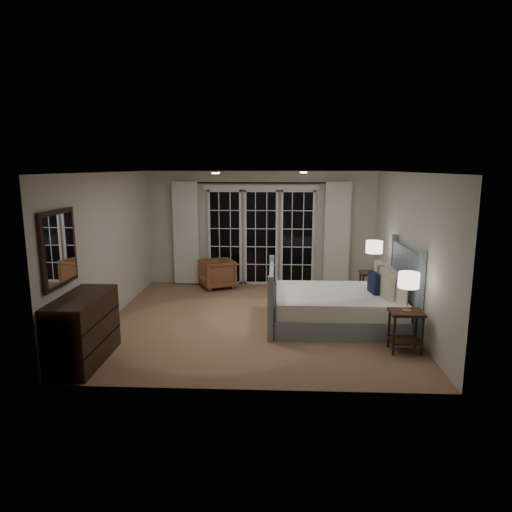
{
  "coord_description": "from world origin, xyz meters",
  "views": [
    {
      "loc": [
        0.34,
        -7.47,
        2.59
      ],
      "look_at": [
        -0.02,
        0.36,
        1.05
      ],
      "focal_mm": 32.0,
      "sensor_mm": 36.0,
      "label": 1
    }
  ],
  "objects_px": {
    "bed": "(341,305)",
    "nightstand_left": "(406,325)",
    "lamp_left": "(409,281)",
    "lamp_right": "(374,247)",
    "armchair": "(217,274)",
    "dresser": "(83,329)",
    "nightstand_right": "(372,283)"
  },
  "relations": [
    {
      "from": "armchair",
      "to": "nightstand_left",
      "type": "bearing_deg",
      "value": 16.82
    },
    {
      "from": "nightstand_left",
      "to": "dresser",
      "type": "bearing_deg",
      "value": -172.98
    },
    {
      "from": "nightstand_left",
      "to": "dresser",
      "type": "xyz_separation_m",
      "value": [
        -4.4,
        -0.54,
        0.07
      ]
    },
    {
      "from": "lamp_right",
      "to": "dresser",
      "type": "distance_m",
      "value": 5.27
    },
    {
      "from": "nightstand_left",
      "to": "armchair",
      "type": "relative_size",
      "value": 0.87
    },
    {
      "from": "bed",
      "to": "lamp_left",
      "type": "xyz_separation_m",
      "value": [
        0.76,
        -1.1,
        0.71
      ]
    },
    {
      "from": "nightstand_right",
      "to": "armchair",
      "type": "relative_size",
      "value": 0.92
    },
    {
      "from": "bed",
      "to": "nightstand_right",
      "type": "relative_size",
      "value": 3.55
    },
    {
      "from": "nightstand_left",
      "to": "armchair",
      "type": "height_order",
      "value": "armchair"
    },
    {
      "from": "lamp_right",
      "to": "bed",
      "type": "bearing_deg",
      "value": -122.56
    },
    {
      "from": "bed",
      "to": "nightstand_left",
      "type": "relative_size",
      "value": 3.75
    },
    {
      "from": "bed",
      "to": "lamp_right",
      "type": "relative_size",
      "value": 3.77
    },
    {
      "from": "nightstand_left",
      "to": "lamp_left",
      "type": "height_order",
      "value": "lamp_left"
    },
    {
      "from": "lamp_left",
      "to": "lamp_right",
      "type": "bearing_deg",
      "value": 90.08
    },
    {
      "from": "bed",
      "to": "armchair",
      "type": "bearing_deg",
      "value": 136.29
    },
    {
      "from": "nightstand_left",
      "to": "bed",
      "type": "bearing_deg",
      "value": 124.58
    },
    {
      "from": "bed",
      "to": "dresser",
      "type": "height_order",
      "value": "bed"
    },
    {
      "from": "nightstand_left",
      "to": "armchair",
      "type": "xyz_separation_m",
      "value": [
        -3.12,
        3.36,
        -0.08
      ]
    },
    {
      "from": "bed",
      "to": "lamp_right",
      "type": "height_order",
      "value": "bed"
    },
    {
      "from": "bed",
      "to": "nightstand_left",
      "type": "xyz_separation_m",
      "value": [
        0.76,
        -1.1,
        0.06
      ]
    },
    {
      "from": "armchair",
      "to": "dresser",
      "type": "bearing_deg",
      "value": -44.31
    },
    {
      "from": "bed",
      "to": "nightstand_left",
      "type": "height_order",
      "value": "bed"
    },
    {
      "from": "lamp_left",
      "to": "lamp_right",
      "type": "height_order",
      "value": "lamp_right"
    },
    {
      "from": "lamp_left",
      "to": "lamp_right",
      "type": "relative_size",
      "value": 0.93
    },
    {
      "from": "lamp_left",
      "to": "bed",
      "type": "bearing_deg",
      "value": 124.58
    },
    {
      "from": "dresser",
      "to": "lamp_right",
      "type": "bearing_deg",
      "value": 32.71
    },
    {
      "from": "lamp_right",
      "to": "dresser",
      "type": "relative_size",
      "value": 0.46
    },
    {
      "from": "nightstand_right",
      "to": "nightstand_left",
      "type": "bearing_deg",
      "value": -89.92
    },
    {
      "from": "lamp_left",
      "to": "nightstand_right",
      "type": "bearing_deg",
      "value": 90.08
    },
    {
      "from": "nightstand_right",
      "to": "armchair",
      "type": "xyz_separation_m",
      "value": [
        -3.12,
        1.07,
        -0.1
      ]
    },
    {
      "from": "nightstand_right",
      "to": "bed",
      "type": "bearing_deg",
      "value": -122.56
    },
    {
      "from": "nightstand_left",
      "to": "nightstand_right",
      "type": "bearing_deg",
      "value": 90.08
    }
  ]
}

